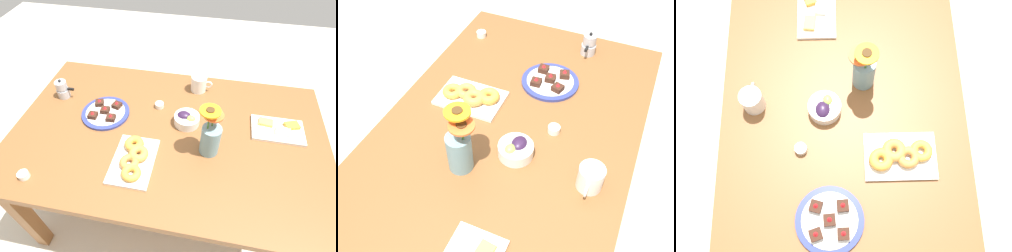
{
  "view_description": "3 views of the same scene",
  "coord_description": "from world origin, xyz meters",
  "views": [
    {
      "loc": [
        0.17,
        -0.88,
        1.74
      ],
      "look_at": [
        0.0,
        0.0,
        0.78
      ],
      "focal_mm": 28.0,
      "sensor_mm": 36.0,
      "label": 1
    },
    {
      "loc": [
        0.91,
        0.39,
        1.84
      ],
      "look_at": [
        0.0,
        0.0,
        0.78
      ],
      "focal_mm": 40.0,
      "sensor_mm": 36.0,
      "label": 2
    },
    {
      "loc": [
        -0.48,
        0.01,
        2.17
      ],
      "look_at": [
        0.0,
        0.0,
        0.78
      ],
      "focal_mm": 40.0,
      "sensor_mm": 36.0,
      "label": 3
    }
  ],
  "objects": [
    {
      "name": "jam_cup_berry",
      "position": [
        -0.57,
        -0.39,
        0.76
      ],
      "size": [
        0.05,
        0.05,
        0.03
      ],
      "color": "white",
      "rests_on": "dining_table"
    },
    {
      "name": "dessert_plate",
      "position": [
        -0.36,
        0.06,
        0.75
      ],
      "size": [
        0.26,
        0.26,
        0.05
      ],
      "color": "navy",
      "rests_on": "dining_table"
    },
    {
      "name": "moka_pot",
      "position": [
        -0.64,
        0.16,
        0.79
      ],
      "size": [
        0.11,
        0.07,
        0.12
      ],
      "color": "#B7B7BC",
      "rests_on": "dining_table"
    },
    {
      "name": "ground_plane",
      "position": [
        0.0,
        0.0,
        0.0
      ],
      "size": [
        6.0,
        6.0,
        0.0
      ],
      "primitive_type": "plane",
      "color": "beige"
    },
    {
      "name": "flower_vase",
      "position": [
        0.21,
        -0.08,
        0.84
      ],
      "size": [
        0.11,
        0.11,
        0.27
      ],
      "color": "#6B939E",
      "rests_on": "dining_table"
    },
    {
      "name": "jam_cup_honey",
      "position": [
        -0.08,
        0.17,
        0.76
      ],
      "size": [
        0.05,
        0.05,
        0.03
      ],
      "color": "white",
      "rests_on": "dining_table"
    },
    {
      "name": "croissant_platter",
      "position": [
        -0.12,
        -0.21,
        0.76
      ],
      "size": [
        0.19,
        0.28,
        0.05
      ],
      "color": "white",
      "rests_on": "dining_table"
    },
    {
      "name": "grape_bowl",
      "position": [
        0.08,
        0.08,
        0.77
      ],
      "size": [
        0.13,
        0.13,
        0.07
      ],
      "color": "white",
      "rests_on": "dining_table"
    },
    {
      "name": "dining_table",
      "position": [
        0.0,
        0.0,
        0.65
      ],
      "size": [
        1.6,
        1.0,
        0.74
      ],
      "color": "brown",
      "rests_on": "ground_plane"
    },
    {
      "name": "coffee_mug",
      "position": [
        0.12,
        0.36,
        0.79
      ],
      "size": [
        0.12,
        0.09,
        0.1
      ],
      "color": "white",
      "rests_on": "dining_table"
    }
  ]
}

